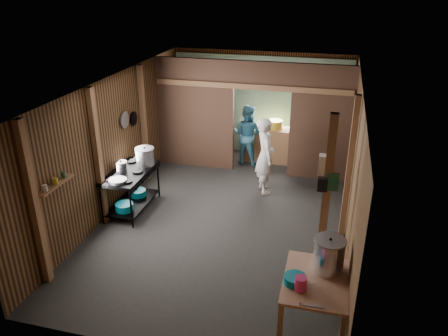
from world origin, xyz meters
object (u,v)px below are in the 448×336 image
(gas_range, at_px, (131,191))
(stock_pot, at_px, (329,256))
(pink_bucket, at_px, (301,284))
(cook, at_px, (265,156))
(stove_pot_large, at_px, (145,157))
(prep_table, at_px, (314,300))
(yellow_tub, at_px, (275,124))

(gas_range, distance_m, stock_pot, 4.35)
(pink_bucket, xyz_separation_m, cook, (-1.13, 3.94, 0.05))
(stove_pot_large, bearing_deg, pink_bucket, -40.40)
(cook, bearing_deg, stock_pot, 178.00)
(gas_range, height_order, stove_pot_large, stove_pot_large)
(prep_table, distance_m, pink_bucket, 0.54)
(stove_pot_large, bearing_deg, stock_pot, -32.62)
(pink_bucket, relative_size, cook, 0.11)
(yellow_tub, bearing_deg, cook, -87.96)
(gas_range, bearing_deg, stove_pot_large, 65.78)
(prep_table, distance_m, yellow_tub, 5.61)
(prep_table, distance_m, stove_pot_large, 4.44)
(gas_range, xyz_separation_m, stock_pot, (3.84, -1.97, 0.49))
(stove_pot_large, height_order, cook, cook)
(gas_range, bearing_deg, pink_bucket, -35.10)
(prep_table, relative_size, cook, 0.70)
(prep_table, distance_m, cook, 3.94)
(gas_range, distance_m, stove_pot_large, 0.72)
(prep_table, bearing_deg, stove_pot_large, 143.73)
(stove_pot_large, bearing_deg, cook, 25.87)
(stock_pot, bearing_deg, prep_table, -118.45)
(cook, bearing_deg, pink_bucket, 171.18)
(prep_table, bearing_deg, cook, 109.58)
(stock_pot, xyz_separation_m, yellow_tub, (-1.50, 5.16, 0.04))
(gas_range, relative_size, pink_bucket, 7.44)
(stove_pot_large, distance_m, cook, 2.49)
(stove_pot_large, height_order, pink_bucket, stove_pot_large)
(gas_range, distance_m, prep_table, 4.32)
(stock_pot, bearing_deg, yellow_tub, 106.26)
(yellow_tub, height_order, cook, cook)
(yellow_tub, distance_m, cook, 1.73)
(gas_range, xyz_separation_m, prep_table, (3.71, -2.22, -0.08))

